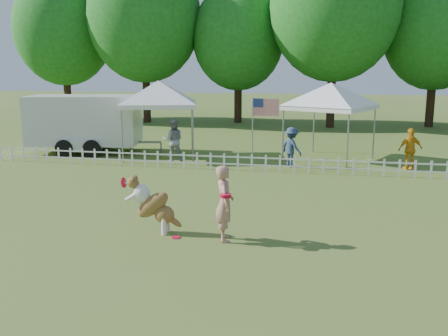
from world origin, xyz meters
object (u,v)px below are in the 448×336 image
handler (224,203)px  spectator_b (292,147)px  canopy_tent_left (159,120)px  canopy_tent_right (330,123)px  cargo_trailer (85,124)px  dog (154,205)px  flag_pole (252,133)px  frisbee_on_turf (176,237)px  spectator_a (173,140)px  spectator_c (410,149)px

handler → spectator_b: handler is taller
canopy_tent_left → canopy_tent_right: canopy_tent_left is taller
cargo_trailer → spectator_b: cargo_trailer is taller
dog → cargo_trailer: bearing=125.3°
flag_pole → spectator_b: flag_pole is taller
flag_pole → handler: bearing=-85.9°
frisbee_on_turf → spectator_a: spectator_a is taller
frisbee_on_turf → spectator_a: size_ratio=0.12×
dog → flag_pole: 7.56m
dog → flag_pole: size_ratio=0.49×
dog → flag_pole: bearing=82.9°
spectator_c → spectator_b: bearing=-15.0°
frisbee_on_turf → canopy_tent_left: (-3.60, 9.51, 1.50)m
dog → spectator_b: (2.45, 8.14, 0.10)m
spectator_b → frisbee_on_turf: bearing=120.3°
frisbee_on_turf → canopy_tent_right: 10.69m
spectator_c → dog: bearing=32.7°
flag_pole → canopy_tent_left: bearing=156.3°
canopy_tent_right → frisbee_on_turf: bearing=-83.1°
handler → spectator_c: (5.01, 8.62, -0.06)m
canopy_tent_right → spectator_a: canopy_tent_right is taller
spectator_b → spectator_c: size_ratio=0.98×
spectator_a → cargo_trailer: bearing=-33.7°
frisbee_on_turf → spectator_b: (1.87, 8.39, 0.72)m
canopy_tent_left → canopy_tent_right: bearing=-11.1°
dog → cargo_trailer: size_ratio=0.22×
canopy_tent_left → cargo_trailer: canopy_tent_left is taller
frisbee_on_turf → flag_pole: size_ratio=0.08×
handler → spectator_a: size_ratio=0.97×
handler → frisbee_on_turf: 1.33m
spectator_b → flag_pole: bearing=69.7°
handler → cargo_trailer: 12.66m
handler → cargo_trailer: cargo_trailer is taller
spectator_b → dog: bearing=116.1°
dog → frisbee_on_turf: (0.58, -0.25, -0.62)m
canopy_tent_left → cargo_trailer: bearing=159.3°
handler → canopy_tent_left: canopy_tent_left is taller
handler → canopy_tent_left: size_ratio=0.54×
canopy_tent_left → spectator_a: (0.89, -0.99, -0.68)m
dog → canopy_tent_right: (3.79, 9.83, 0.85)m
canopy_tent_left → canopy_tent_right: (6.81, 0.57, -0.03)m
spectator_c → handler: bearing=40.8°
canopy_tent_left → spectator_a: size_ratio=1.81×
dog → canopy_tent_right: 10.57m
cargo_trailer → spectator_b: 9.03m
spectator_b → spectator_c: (4.20, 0.30, 0.02)m
cargo_trailer → spectator_b: bearing=-20.0°
handler → dog: size_ratio=1.28×
canopy_tent_right → flag_pole: (-2.70, -2.38, -0.19)m
dog → canopy_tent_left: size_ratio=0.42×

